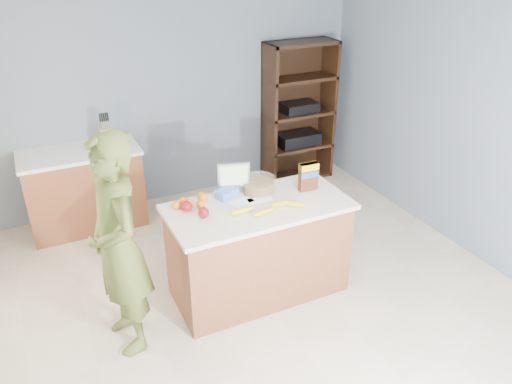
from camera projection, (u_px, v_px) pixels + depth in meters
name	position (u px, v px, depth m)	size (l,w,h in m)	color
floor	(273.00, 309.00, 4.38)	(4.50, 5.00, 0.02)	beige
walls	(277.00, 132.00, 3.63)	(4.52, 5.02, 2.51)	slate
counter_peninsula	(258.00, 253.00, 4.43)	(1.56, 0.76, 0.90)	brown
back_cabinet	(85.00, 189.00, 5.48)	(1.24, 0.62, 0.90)	brown
shelving_unit	(297.00, 115.00, 6.47)	(0.90, 0.40, 1.80)	black
person	(118.00, 247.00, 3.67)	(0.65, 0.42, 1.77)	#525E25
knife_block	(107.00, 138.00, 5.30)	(0.12, 0.10, 0.31)	tan
envelopes	(251.00, 201.00, 4.27)	(0.40, 0.17, 0.00)	white
bananas	(271.00, 207.00, 4.13)	(0.64, 0.20, 0.05)	yellow
apples	(195.00, 210.00, 4.05)	(0.18, 0.25, 0.09)	maroon
oranges	(191.00, 202.00, 4.18)	(0.32, 0.22, 0.07)	orange
blue_carton	(227.00, 194.00, 4.31)	(0.18, 0.12, 0.08)	blue
salad_bowl	(259.00, 185.00, 4.42)	(0.30, 0.30, 0.13)	#267219
tv	(234.00, 176.00, 4.35)	(0.28, 0.12, 0.28)	silver
cereal_box	(308.00, 175.00, 4.40)	(0.17, 0.07, 0.26)	#592B14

